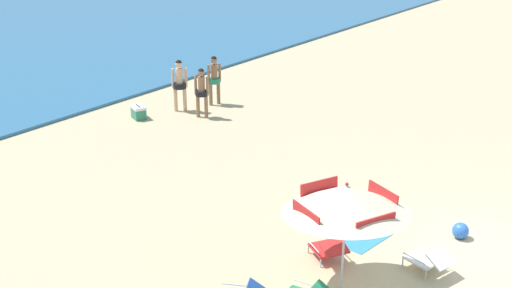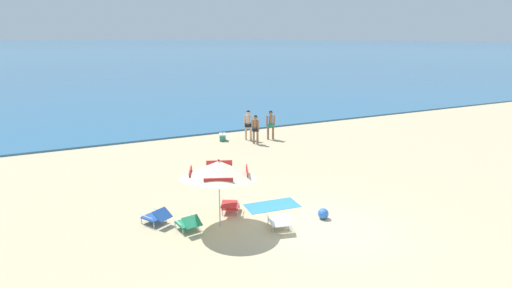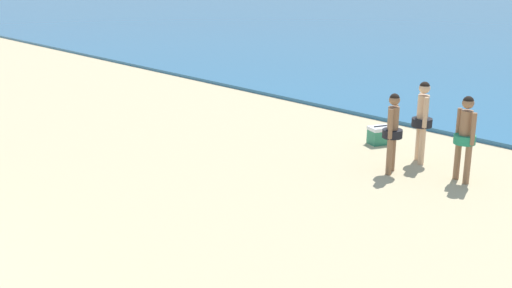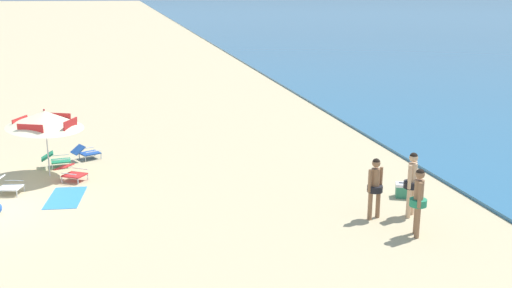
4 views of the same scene
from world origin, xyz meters
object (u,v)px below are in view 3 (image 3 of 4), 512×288
Objects in this scene: person_wading_in at (422,116)px; cooler_box at (380,135)px; person_standing_beside at (465,133)px; person_standing_near_shore at (393,127)px.

cooler_box is at bearing 159.41° from person_wading_in.
person_standing_beside is at bearing -20.37° from cooler_box.
cooler_box is at bearing 131.38° from person_standing_near_shore.
person_standing_near_shore is at bearing -92.12° from person_wading_in.
person_standing_near_shore is at bearing -48.62° from cooler_box.
person_standing_beside reaches higher than person_standing_near_shore.
person_standing_beside is 0.97× the size of person_wading_in.
person_standing_beside is at bearing 24.39° from person_standing_near_shore.
cooler_box is at bearing 159.63° from person_standing_beside.
person_standing_near_shore is 2.67× the size of cooler_box.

